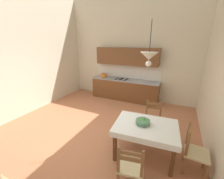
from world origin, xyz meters
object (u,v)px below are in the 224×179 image
object	(u,v)px
dining_table	(145,130)
dining_chair_camera_side	(131,167)
dining_chair_window_side	(194,152)
pendant_lamp	(149,57)
dining_chair_kitchen_side	(153,120)
kitchen_cabinetry	(125,80)
fruit_bowl	(143,122)

from	to	relation	value
dining_table	dining_chair_camera_side	bearing A→B (deg)	-92.73
dining_table	dining_chair_window_side	xyz separation A→B (m)	(0.94, -0.02, -0.18)
dining_table	dining_chair_camera_side	distance (m)	0.88
dining_chair_window_side	pendant_lamp	bearing A→B (deg)	176.79
dining_table	dining_chair_camera_side	xyz separation A→B (m)	(-0.04, -0.86, -0.18)
dining_chair_camera_side	dining_chair_kitchen_side	distance (m)	1.69
kitchen_cabinetry	pendant_lamp	bearing A→B (deg)	-62.62
dining_chair_camera_side	fruit_bowl	bearing A→B (deg)	91.94
dining_chair_kitchen_side	pendant_lamp	distance (m)	1.89
kitchen_cabinetry	dining_table	bearing A→B (deg)	-62.03
dining_chair_kitchen_side	dining_chair_window_side	bearing A→B (deg)	-42.92
dining_table	pendant_lamp	size ratio (longest dim) A/B	1.71
dining_chair_kitchen_side	fruit_bowl	xyz separation A→B (m)	(-0.10, -0.82, 0.37)
fruit_bowl	dining_table	bearing A→B (deg)	-8.18
dining_chair_kitchen_side	kitchen_cabinetry	bearing A→B (deg)	126.99
fruit_bowl	dining_chair_camera_side	bearing A→B (deg)	-88.06
kitchen_cabinetry	fruit_bowl	bearing A→B (deg)	-63.03
dining_chair_camera_side	fruit_bowl	distance (m)	0.95
dining_chair_window_side	dining_chair_kitchen_side	xyz separation A→B (m)	(-0.91, 0.85, 0.00)
dining_table	dining_chair_kitchen_side	size ratio (longest dim) A/B	1.48
dining_chair_window_side	pendant_lamp	xyz separation A→B (m)	(-0.99, 0.06, 1.71)
dining_chair_camera_side	fruit_bowl	size ratio (longest dim) A/B	3.10
dining_chair_camera_side	fruit_bowl	xyz separation A→B (m)	(-0.03, 0.87, 0.37)
dining_chair_camera_side	dining_chair_kitchen_side	xyz separation A→B (m)	(0.07, 1.69, 0.00)
dining_table	fruit_bowl	world-z (taller)	fruit_bowl
dining_chair_kitchen_side	fruit_bowl	world-z (taller)	dining_chair_kitchen_side
dining_chair_window_side	pendant_lamp	size ratio (longest dim) A/B	1.16
dining_table	pendant_lamp	world-z (taller)	pendant_lamp
dining_chair_camera_side	dining_chair_kitchen_side	world-z (taller)	same
dining_table	fruit_bowl	distance (m)	0.20
kitchen_cabinetry	dining_chair_camera_side	size ratio (longest dim) A/B	3.13
kitchen_cabinetry	pendant_lamp	distance (m)	3.50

